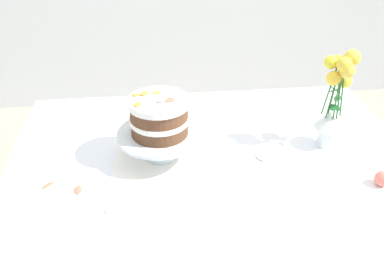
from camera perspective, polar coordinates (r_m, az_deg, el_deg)
The scene contains 10 objects.
dining_table at distance 1.47m, azimuth 2.88°, elevation -7.30°, with size 1.40×1.00×0.74m.
linen_napkin at distance 1.44m, azimuth -4.31°, elevation -3.93°, with size 0.32×0.32×0.00m, color white.
cake_stand at distance 1.39m, azimuth -4.44°, elevation -1.20°, with size 0.29×0.29×0.10m.
layer_cake at distance 1.35m, azimuth -4.58°, elevation 1.69°, with size 0.20×0.20×0.13m.
flower_vase at distance 1.48m, azimuth 19.20°, elevation 3.68°, with size 0.11×0.11×0.36m.
fallen_rose at distance 1.43m, azimuth 24.95°, elevation -6.44°, with size 0.13×0.13×0.05m.
loose_petal_0 at distance 1.34m, azimuth -15.50°, elevation -8.25°, with size 0.04×0.02×0.00m, color #E56B51.
loose_petal_1 at distance 1.39m, azimuth -19.36°, elevation -7.49°, with size 0.04×0.02×0.00m, color #E56B51.
loose_petal_2 at distance 1.24m, azimuth -11.66°, elevation -11.18°, with size 0.03×0.02×0.00m, color pink.
loose_petal_3 at distance 1.44m, azimuth 9.42°, elevation -4.16°, with size 0.04×0.02×0.01m, color pink.
Camera 1 is at (-0.20, -1.15, 1.57)m, focal length 38.49 mm.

